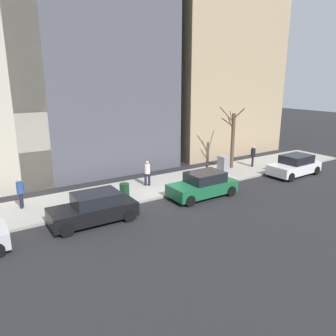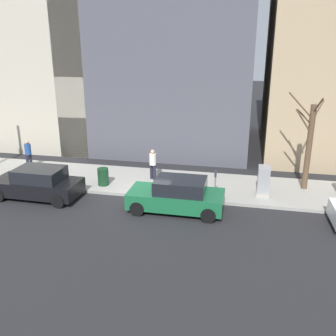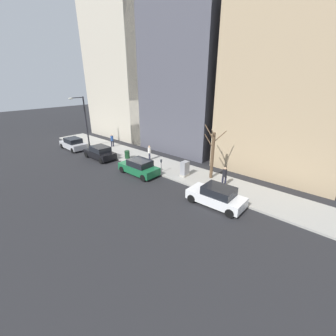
# 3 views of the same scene
# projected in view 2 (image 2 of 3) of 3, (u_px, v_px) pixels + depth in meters

# --- Properties ---
(ground_plane) EXTENTS (120.00, 120.00, 0.00)m
(ground_plane) POSITION_uv_depth(u_px,v_px,m) (142.00, 198.00, 18.18)
(ground_plane) COLOR #232326
(sidewalk) EXTENTS (4.00, 36.00, 0.15)m
(sidewalk) POSITION_uv_depth(u_px,v_px,m) (152.00, 182.00, 20.01)
(sidewalk) COLOR #9E9B93
(sidewalk) RESTS_ON ground
(parked_car_green) EXTENTS (1.93, 4.21, 1.52)m
(parked_car_green) POSITION_uv_depth(u_px,v_px,m) (177.00, 196.00, 16.58)
(parked_car_green) COLOR #196038
(parked_car_green) RESTS_ON ground
(parked_car_black) EXTENTS (1.98, 4.23, 1.52)m
(parked_car_black) POSITION_uv_depth(u_px,v_px,m) (38.00, 183.00, 17.99)
(parked_car_black) COLOR black
(parked_car_black) RESTS_ON ground
(parking_meter) EXTENTS (0.14, 0.10, 1.35)m
(parking_meter) POSITION_uv_depth(u_px,v_px,m) (215.00, 181.00, 17.59)
(parking_meter) COLOR slate
(parking_meter) RESTS_ON sidewalk
(utility_box) EXTENTS (0.83, 0.61, 1.43)m
(utility_box) POSITION_uv_depth(u_px,v_px,m) (263.00, 181.00, 17.97)
(utility_box) COLOR #A8A399
(utility_box) RESTS_ON sidewalk
(bare_tree) EXTENTS (1.97, 1.82, 4.79)m
(bare_tree) POSITION_uv_depth(u_px,v_px,m) (309.00, 144.00, 18.25)
(bare_tree) COLOR brown
(bare_tree) RESTS_ON sidewalk
(trash_bin) EXTENTS (0.56, 0.56, 0.90)m
(trash_bin) POSITION_uv_depth(u_px,v_px,m) (103.00, 177.00, 19.29)
(trash_bin) COLOR #14381E
(trash_bin) RESTS_ON sidewalk
(pedestrian_midblock) EXTENTS (0.36, 0.36, 1.66)m
(pedestrian_midblock) POSITION_uv_depth(u_px,v_px,m) (153.00, 163.00, 19.93)
(pedestrian_midblock) COLOR #1E1E2D
(pedestrian_midblock) RESTS_ON sidewalk
(pedestrian_far_corner) EXTENTS (0.39, 0.36, 1.66)m
(pedestrian_far_corner) POSITION_uv_depth(u_px,v_px,m) (28.00, 152.00, 21.81)
(pedestrian_far_corner) COLOR #1E1E2D
(pedestrian_far_corner) RESTS_ON sidewalk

